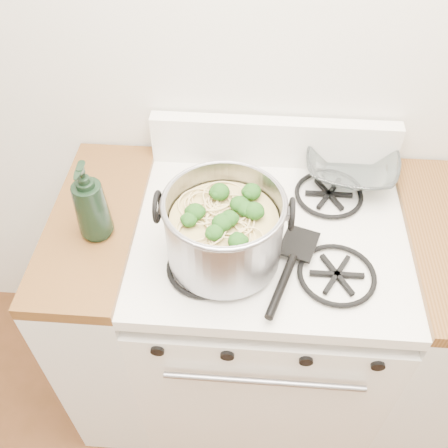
% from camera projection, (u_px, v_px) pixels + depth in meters
% --- Properties ---
extents(gas_range, '(0.76, 0.66, 0.92)m').
position_uv_depth(gas_range, '(262.00, 321.00, 1.74)').
color(gas_range, white).
rests_on(gas_range, ground).
extents(counter_left, '(0.25, 0.65, 0.92)m').
position_uv_depth(counter_left, '(118.00, 307.00, 1.75)').
color(counter_left, silver).
rests_on(counter_left, ground).
extents(stock_pot, '(0.33, 0.30, 0.21)m').
position_uv_depth(stock_pot, '(224.00, 231.00, 1.25)').
color(stock_pot, gray).
rests_on(stock_pot, gas_range).
extents(spatula, '(0.37, 0.38, 0.02)m').
position_uv_depth(spatula, '(299.00, 242.00, 1.33)').
color(spatula, black).
rests_on(spatula, gas_range).
extents(glass_bowl, '(0.13, 0.13, 0.03)m').
position_uv_depth(glass_bowl, '(350.00, 170.00, 1.52)').
color(glass_bowl, white).
rests_on(glass_bowl, gas_range).
extents(bottle, '(0.09, 0.10, 0.24)m').
position_uv_depth(bottle, '(90.00, 201.00, 1.28)').
color(bottle, black).
rests_on(bottle, counter_left).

